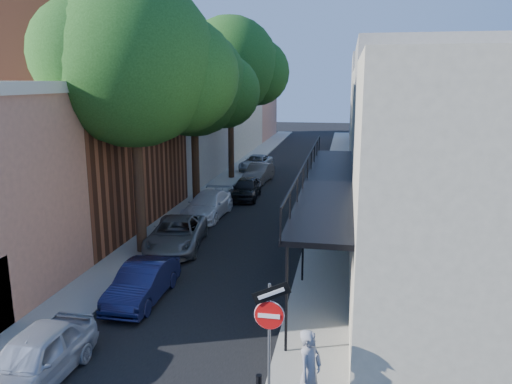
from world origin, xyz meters
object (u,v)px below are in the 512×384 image
at_px(parked_car_d, 208,205).
at_px(pedestrian, 309,373).
at_px(oak_near, 146,66).
at_px(oak_mid, 201,85).
at_px(parked_car_g, 256,163).
at_px(parked_car_c, 176,234).
at_px(oak_far, 237,67).
at_px(parked_car_f, 259,173).
at_px(sign_post, 270,320).
at_px(parked_car_e, 246,188).
at_px(parked_car_b, 143,283).
at_px(parked_car_a, 34,359).

distance_m(parked_car_d, pedestrian, 17.06).
height_order(oak_near, oak_mid, oak_near).
distance_m(oak_mid, parked_car_g, 14.21).
distance_m(oak_near, parked_car_c, 7.28).
bearing_deg(oak_far, oak_mid, -90.41).
xyz_separation_m(parked_car_d, parked_car_f, (1.07, 9.91, 0.01)).
bearing_deg(pedestrian, sign_post, 88.67).
relative_size(oak_near, oak_mid, 1.12).
bearing_deg(pedestrian, parked_car_c, 57.53).
bearing_deg(pedestrian, oak_near, 62.35).
xyz_separation_m(oak_mid, parked_car_e, (2.02, 2.56, -6.38)).
relative_size(oak_far, parked_car_b, 3.05).
height_order(parked_car_a, parked_car_e, parked_car_a).
bearing_deg(oak_far, parked_car_f, -32.97).
bearing_deg(parked_car_a, parked_car_f, 88.70).
bearing_deg(parked_car_b, oak_far, 94.25).
xyz_separation_m(oak_mid, pedestrian, (7.54, -17.73, -5.94)).
height_order(oak_far, parked_car_e, oak_far).
bearing_deg(oak_mid, parked_car_f, 76.47).
relative_size(oak_far, parked_car_g, 2.62).
relative_size(oak_near, parked_car_g, 2.51).
height_order(oak_mid, pedestrian, oak_mid).
bearing_deg(parked_car_a, oak_mid, 93.75).
height_order(sign_post, parked_car_b, sign_post).
xyz_separation_m(oak_near, pedestrian, (7.48, -9.76, -6.77)).
relative_size(oak_mid, oak_far, 0.86).
relative_size(oak_near, parked_car_a, 2.87).
distance_m(oak_mid, pedestrian, 20.16).
relative_size(parked_car_c, pedestrian, 2.42).
relative_size(parked_car_b, parked_car_g, 0.86).
distance_m(oak_mid, parked_car_f, 10.29).
height_order(oak_far, pedestrian, oak_far).
relative_size(parked_car_b, parked_car_d, 0.84).
relative_size(parked_car_f, pedestrian, 2.08).
bearing_deg(parked_car_b, parked_car_d, 94.21).
distance_m(parked_car_d, parked_car_f, 9.96).
distance_m(parked_car_c, parked_car_g, 19.97).
relative_size(parked_car_d, pedestrian, 2.34).
bearing_deg(oak_mid, parked_car_b, -83.14).
relative_size(parked_car_d, parked_car_e, 1.18).
distance_m(parked_car_a, pedestrian, 6.73).
height_order(oak_mid, oak_far, oak_far).
height_order(parked_car_b, parked_car_c, parked_car_c).
height_order(parked_car_f, pedestrian, pedestrian).
distance_m(sign_post, parked_car_g, 30.49).
height_order(oak_near, oak_far, oak_far).
relative_size(parked_car_d, parked_car_g, 1.02).
distance_m(oak_near, parked_car_d, 9.35).
distance_m(oak_near, pedestrian, 14.04).
distance_m(parked_car_b, pedestrian, 7.87).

